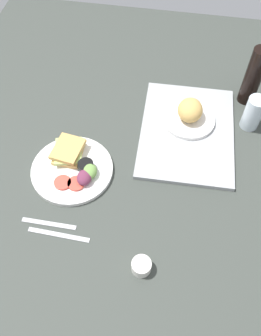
{
  "coord_description": "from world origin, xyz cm",
  "views": [
    {
      "loc": [
        64.66,
        13.86,
        98.04
      ],
      "look_at": [
        2.0,
        3.0,
        4.0
      ],
      "focal_mm": 37.45,
      "sensor_mm": 36.0,
      "label": 1
    }
  ],
  "objects": [
    {
      "name": "bread_plate_near",
      "position": [
        -24.26,
        19.99,
        4.66
      ],
      "size": [
        19.04,
        19.04,
        8.43
      ],
      "color": "white",
      "rests_on": "serving_tray"
    },
    {
      "name": "plate_with_salad",
      "position": [
        3.19,
        -16.05,
        1.76
      ],
      "size": [
        27.24,
        27.24,
        5.4
      ],
      "color": "white",
      "rests_on": "ground_plane"
    },
    {
      "name": "drinking_glass",
      "position": [
        -26.94,
        42.07,
        6.44
      ],
      "size": [
        6.61,
        6.61,
        12.87
      ],
      "primitive_type": "cylinder",
      "color": "silver",
      "rests_on": "ground_plane"
    },
    {
      "name": "soda_bottle",
      "position": [
        -40.16,
        41.04,
        11.49
      ],
      "size": [
        6.4,
        6.4,
        22.99
      ],
      "primitive_type": "cylinder",
      "color": "black",
      "rests_on": "ground_plane"
    },
    {
      "name": "fork",
      "position": [
        23.86,
        -18.47,
        0.25
      ],
      "size": [
        1.43,
        17.0,
        0.5
      ],
      "primitive_type": "cube",
      "rotation": [
        0.0,
        0.0,
        1.57
      ],
      "color": "#B7B7BC",
      "rests_on": "ground_plane"
    },
    {
      "name": "knife",
      "position": [
        26.86,
        -14.47,
        0.25
      ],
      "size": [
        1.87,
        19.03,
        0.5
      ],
      "primitive_type": "cube",
      "rotation": [
        0.0,
        0.0,
        1.55
      ],
      "color": "#B7B7BC",
      "rests_on": "ground_plane"
    },
    {
      "name": "serving_tray",
      "position": [
        -19.34,
        20.03,
        0.8
      ],
      "size": [
        45.83,
        34.14,
        1.6
      ],
      "primitive_type": "cube",
      "rotation": [
        0.0,
        0.0,
        0.03
      ],
      "color": "#9EA0A3",
      "rests_on": "ground_plane"
    },
    {
      "name": "ground_plane",
      "position": [
        0.0,
        0.0,
        -1.5
      ],
      "size": [
        190.0,
        150.0,
        3.0
      ],
      "primitive_type": "cube",
      "color": "#383D38"
    },
    {
      "name": "espresso_cup",
      "position": [
        32.68,
        11.38,
        2.0
      ],
      "size": [
        5.6,
        5.6,
        4.0
      ],
      "primitive_type": "cylinder",
      "color": "silver",
      "rests_on": "ground_plane"
    }
  ]
}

